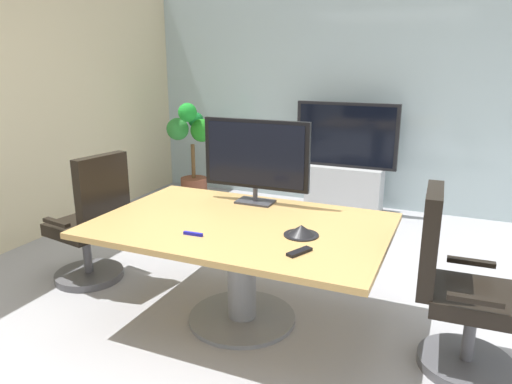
{
  "coord_description": "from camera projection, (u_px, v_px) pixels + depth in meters",
  "views": [
    {
      "loc": [
        1.25,
        -2.72,
        1.8
      ],
      "look_at": [
        -0.05,
        0.28,
        0.88
      ],
      "focal_mm": 33.47,
      "sensor_mm": 36.0,
      "label": 1
    }
  ],
  "objects": [
    {
      "name": "ground_plane",
      "position": [
        247.0,
        323.0,
        3.37
      ],
      "size": [
        7.36,
        7.36,
        0.0
      ],
      "primitive_type": "plane",
      "color": "#99999E"
    },
    {
      "name": "wall_back_glass_partition",
      "position": [
        355.0,
        96.0,
        5.81
      ],
      "size": [
        5.41,
        0.1,
        2.71
      ],
      "primitive_type": "cube",
      "color": "#9EB2B7",
      "rests_on": "ground"
    },
    {
      "name": "conference_table",
      "position": [
        241.0,
        247.0,
        3.26
      ],
      "size": [
        1.95,
        1.28,
        0.73
      ],
      "color": "#B2894C",
      "rests_on": "ground"
    },
    {
      "name": "office_chair_left",
      "position": [
        92.0,
        230.0,
        3.88
      ],
      "size": [
        0.63,
        0.61,
        1.09
      ],
      "rotation": [
        0.0,
        0.0,
        -1.74
      ],
      "color": "#4C4C51",
      "rests_on": "ground"
    },
    {
      "name": "office_chair_right",
      "position": [
        456.0,
        296.0,
        2.79
      ],
      "size": [
        0.6,
        0.58,
        1.09
      ],
      "rotation": [
        0.0,
        0.0,
        1.61
      ],
      "color": "#4C4C51",
      "rests_on": "ground"
    },
    {
      "name": "tv_monitor",
      "position": [
        256.0,
        157.0,
        3.57
      ],
      "size": [
        0.84,
        0.18,
        0.64
      ],
      "color": "#333338",
      "rests_on": "conference_table"
    },
    {
      "name": "wall_display_unit",
      "position": [
        345.0,
        175.0,
        5.74
      ],
      "size": [
        1.2,
        0.36,
        1.31
      ],
      "color": "#B7BABC",
      "rests_on": "ground"
    },
    {
      "name": "potted_plant",
      "position": [
        192.0,
        148.0,
        6.08
      ],
      "size": [
        0.66,
        0.57,
        1.28
      ],
      "color": "brown",
      "rests_on": "ground"
    },
    {
      "name": "conference_phone",
      "position": [
        301.0,
        231.0,
        2.97
      ],
      "size": [
        0.22,
        0.22,
        0.07
      ],
      "color": "black",
      "rests_on": "conference_table"
    },
    {
      "name": "remote_control",
      "position": [
        299.0,
        252.0,
        2.71
      ],
      "size": [
        0.12,
        0.18,
        0.02
      ],
      "primitive_type": "cube",
      "rotation": [
        0.0,
        0.0,
        -0.43
      ],
      "color": "black",
      "rests_on": "conference_table"
    },
    {
      "name": "whiteboard_marker",
      "position": [
        193.0,
        234.0,
        2.98
      ],
      "size": [
        0.13,
        0.03,
        0.02
      ],
      "primitive_type": "cube",
      "rotation": [
        0.0,
        0.0,
        0.04
      ],
      "color": "#1919A5",
      "rests_on": "conference_table"
    }
  ]
}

